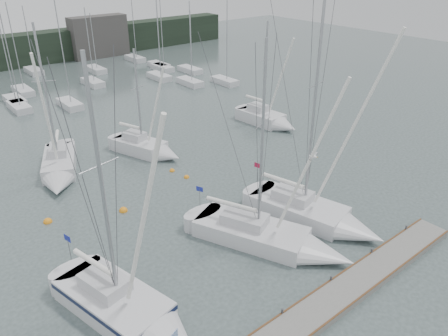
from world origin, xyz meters
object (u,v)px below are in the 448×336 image
Objects in this scene: sailboat_near_right at (324,218)px; buoy_d at (187,178)px; sailboat_mid_b at (59,171)px; buoy_a at (123,211)px; buoy_b at (172,171)px; sailboat_near_left at (136,317)px; sailboat_near_center at (284,242)px; sailboat_mid_e at (271,121)px; buoy_c at (48,222)px; sailboat_mid_c at (150,149)px.

buoy_d is at bearing 91.70° from sailboat_near_right.
buoy_a is (1.62, -8.33, -0.59)m from sailboat_mid_b.
buoy_b is at bearing 90.83° from sailboat_near_right.
sailboat_near_left is 32.02× the size of buoy_b.
buoy_a is 1.34× the size of buoy_d.
sailboat_near_right is 14.28m from buoy_b.
sailboat_near_center is at bearing -14.29° from sailboat_near_left.
sailboat_near_right is 1.42× the size of sailboat_mid_e.
sailboat_mid_b is at bearing 107.61° from sailboat_near_right.
sailboat_near_left is 23.94× the size of buoy_c.
sailboat_near_center reaches higher than buoy_b.
sailboat_near_left reaches higher than buoy_a.
sailboat_near_right is at bearing -40.48° from buoy_c.
buoy_d is (11.52, -0.70, 0.00)m from buoy_c.
buoy_c is (-0.19, 12.49, -0.63)m from sailboat_near_left.
sailboat_near_center reaches higher than buoy_a.
sailboat_near_center is 12.10m from buoy_d.
sailboat_near_center is 1.21× the size of sailboat_mid_e.
buoy_c is at bearing 78.12° from sailboat_near_left.
sailboat_near_right is 12.47m from buoy_d.
sailboat_mid_b is at bearing 67.99° from sailboat_near_left.
sailboat_mid_b is 28.55× the size of buoy_b.
sailboat_mid_c reaches higher than buoy_a.
sailboat_near_left is 12.51m from buoy_c.
sailboat_near_right is 1.58× the size of sailboat_mid_c.
sailboat_near_left is 31.89× the size of buoy_d.
buoy_c is (-3.24, -6.25, -0.59)m from sailboat_mid_b.
sailboat_near_right reaches higher than sailboat_mid_b.
sailboat_mid_c is 0.89× the size of sailboat_mid_e.
sailboat_mid_b is at bearing 101.01° from buoy_a.
buoy_b is at bearing 64.25° from sailboat_near_center.
sailboat_mid_b reaches higher than sailboat_mid_e.
buoy_c reaches higher than buoy_d.
sailboat_mid_c is at bearing 63.80° from sailboat_near_center.
buoy_c is (-25.63, -3.44, -0.60)m from sailboat_mid_e.
buoy_b is 1.00× the size of buoy_d.
buoy_a is (4.67, 10.41, -0.63)m from sailboat_near_left.
sailboat_near_right reaches higher than sailboat_near_center.
sailboat_mid_e is at bearing 16.38° from buoy_d.
sailboat_mid_e is 25.26× the size of buoy_b.
buoy_c is at bearing 106.36° from sailboat_near_center.
sailboat_mid_e reaches higher than sailboat_mid_c.
buoy_b is at bearing -9.63° from sailboat_mid_b.
sailboat_near_center is 1.36× the size of sailboat_mid_c.
sailboat_mid_e is at bearing 7.65° from buoy_c.
buoy_a is at bearing -55.84° from sailboat_mid_b.
sailboat_mid_e is 25.86m from buoy_c.
buoy_a is (-20.76, -5.52, -0.60)m from sailboat_mid_e.
buoy_d is at bearing -3.49° from buoy_c.
sailboat_near_center is at bearing -61.17° from buoy_a.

